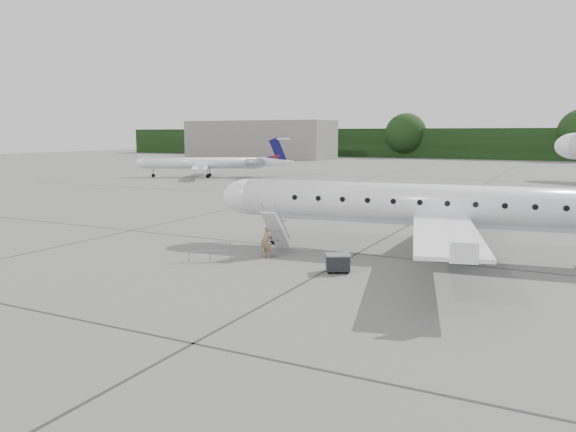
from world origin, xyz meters
The scene contains 9 objects.
ground centered at (0.00, 0.00, 0.00)m, with size 320.00×320.00×0.00m, color slate.
treeline centered at (0.00, 130.00, 4.00)m, with size 260.00×4.00×8.00m, color black.
terminal_building centered at (-70.00, 110.00, 5.00)m, with size 40.00×14.00×10.00m, color slate.
main_regional_jet centered at (0.79, 7.67, 3.92)m, with size 30.57×22.01×7.84m, color white, non-canonical shape.
airstair centered at (-8.15, 4.15, 1.23)m, with size 0.85×2.41×2.46m, color white, non-canonical shape.
passenger centered at (-7.98, 2.80, 0.85)m, with size 0.62×0.41×1.70m, color brown.
safety_railing centered at (-10.22, 0.65, 0.50)m, with size 2.20×0.08×1.00m, color gray, non-canonical shape.
baggage_cart centered at (-3.32, 1.51, 0.48)m, with size 1.11×0.90×0.96m, color black, non-canonical shape.
bg_regional_left centered at (-44.14, 47.57, 3.01)m, with size 22.98×16.55×6.03m, color white, non-canonical shape.
Camera 1 is at (6.59, -23.23, 6.69)m, focal length 35.00 mm.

